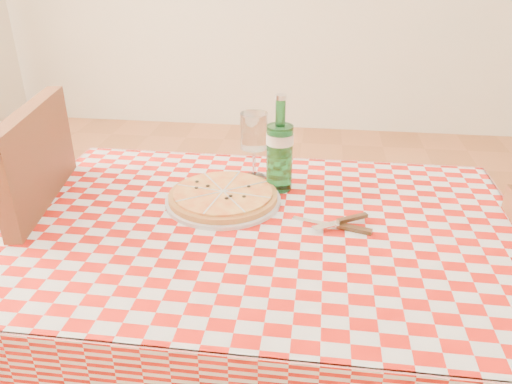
# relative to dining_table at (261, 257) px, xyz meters

# --- Properties ---
(dining_table) EXTENTS (1.20, 0.80, 0.75)m
(dining_table) POSITION_rel_dining_table_xyz_m (0.00, 0.00, 0.00)
(dining_table) COLOR brown
(dining_table) RESTS_ON ground
(tablecloth) EXTENTS (1.30, 0.90, 0.01)m
(tablecloth) POSITION_rel_dining_table_xyz_m (0.00, 0.00, 0.09)
(tablecloth) COLOR #B0130A
(tablecloth) RESTS_ON dining_table
(chair_far) EXTENTS (0.54, 0.54, 1.02)m
(chair_far) POSITION_rel_dining_table_xyz_m (-0.71, 0.03, -0.08)
(chair_far) COLOR brown
(chair_far) RESTS_ON ground
(pizza_plate) EXTENTS (0.36, 0.36, 0.04)m
(pizza_plate) POSITION_rel_dining_table_xyz_m (-0.12, 0.11, 0.12)
(pizza_plate) COLOR #C28A40
(pizza_plate) RESTS_ON tablecloth
(water_bottle) EXTENTS (0.08, 0.08, 0.27)m
(water_bottle) POSITION_rel_dining_table_xyz_m (0.03, 0.21, 0.24)
(water_bottle) COLOR #186328
(water_bottle) RESTS_ON tablecloth
(wine_glass) EXTENTS (0.10, 0.10, 0.20)m
(wine_glass) POSITION_rel_dining_table_xyz_m (-0.05, 0.27, 0.20)
(wine_glass) COLOR white
(wine_glass) RESTS_ON tablecloth
(cutlery) EXTENTS (0.25, 0.22, 0.02)m
(cutlery) POSITION_rel_dining_table_xyz_m (0.19, 0.01, 0.11)
(cutlery) COLOR silver
(cutlery) RESTS_ON tablecloth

